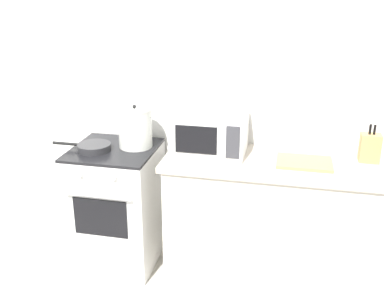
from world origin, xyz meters
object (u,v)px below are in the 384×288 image
Objects in this scene: microwave at (210,132)px; stove at (117,205)px; stock_pot at (135,128)px; knife_block at (370,148)px; frying_pan at (93,147)px; cutting_board at (304,162)px.

stove is at bearing -173.46° from microwave.
stove is at bearing -152.24° from stock_pot.
knife_block is (1.76, 0.14, 0.56)m from stove.
knife_block is (1.61, 0.06, -0.05)m from stock_pot.
knife_block is (1.88, 0.21, 0.07)m from frying_pan.
cutting_board is (1.34, 0.00, 0.47)m from stove.
microwave reaches higher than cutting_board.
stock_pot is 1.21m from cutting_board.
microwave is at bearing 10.17° from frying_pan.
microwave is (0.54, 0.00, 0.01)m from stock_pot.
frying_pan is 0.87× the size of microwave.
microwave is 1.07m from knife_block.
frying_pan is at bearing -151.90° from stock_pot.
microwave is 1.39× the size of cutting_board.
stove is 2.78× the size of stock_pot.
frying_pan is 1.47m from cutting_board.
frying_pan is 1.21× the size of cutting_board.
frying_pan is (-0.27, -0.14, -0.12)m from stock_pot.
knife_block reaches higher than stove.
stock_pot is 0.76× the size of frying_pan.
stove is 1.84× the size of microwave.
cutting_board is 0.45m from knife_block.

